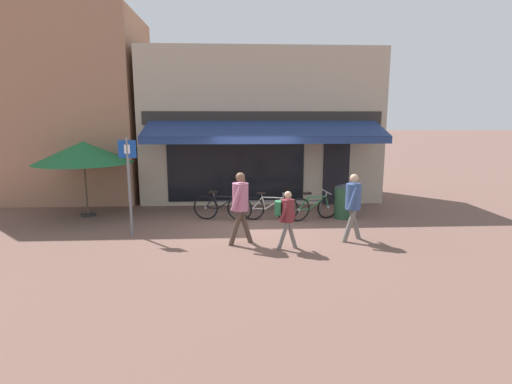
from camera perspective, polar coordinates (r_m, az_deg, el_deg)
ground_plane at (r=10.95m, az=0.36°, el=-5.14°), size 160.00×160.00×0.00m
shop_front at (r=14.93m, az=0.62°, el=9.35°), size 8.37×4.62×5.28m
neighbour_building at (r=16.62m, az=-25.51°, el=10.71°), size 5.59×4.00×6.57m
bike_rack_rail at (r=11.76m, az=1.74°, el=-1.67°), size 3.22×0.04×0.57m
bicycle_black at (r=11.67m, az=-4.82°, el=-2.19°), size 1.74×0.63×0.90m
bicycle_silver at (r=11.70m, az=1.97°, el=-2.25°), size 1.68×0.52×0.83m
bicycle_green at (r=11.78m, az=8.23°, el=-2.19°), size 1.65×0.66×0.87m
pedestrian_adult at (r=9.35m, az=-2.24°, el=-1.23°), size 0.59×0.63×1.73m
pedestrian_child at (r=9.08m, az=4.36°, el=-3.03°), size 0.56×0.41×1.36m
pedestrian_second_adult at (r=9.91m, az=13.71°, el=-1.18°), size 0.56×0.64×1.66m
litter_bin at (r=12.15m, az=12.36°, el=-1.25°), size 0.53×0.53×1.05m
parking_sign at (r=10.50m, az=-17.71°, el=2.14°), size 0.44×0.07×2.48m
cafe_parasol at (r=13.02m, az=-23.45°, el=5.21°), size 2.88×2.88×2.27m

